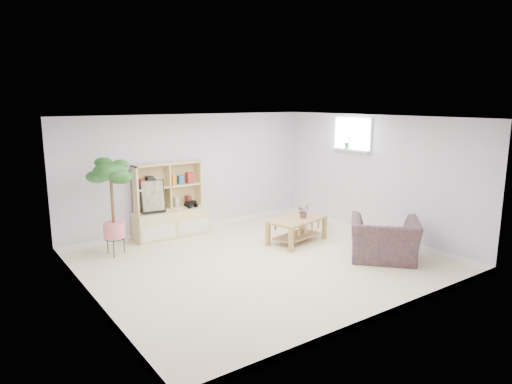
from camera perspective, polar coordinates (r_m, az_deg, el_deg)
floor at (r=7.73m, az=0.65°, el=-8.82°), size 5.50×5.00×0.01m
ceiling at (r=7.26m, az=0.69°, el=9.25°), size 5.50×5.00×0.01m
walls at (r=7.40m, az=0.67°, el=-0.07°), size 5.51×5.01×2.40m
baseboard at (r=7.72m, az=0.65°, el=-8.47°), size 5.50×5.00×0.10m
window at (r=9.55m, az=12.02°, el=7.12°), size 0.10×0.98×0.68m
window_sill at (r=9.53m, az=11.70°, el=5.19°), size 0.14×1.00×0.04m
storage_unit at (r=9.12m, az=-10.63°, el=-1.06°), size 1.47×0.50×1.47m
poster at (r=8.88m, az=-12.77°, el=-0.58°), size 0.47×0.16×0.64m
toy_truck at (r=9.27m, az=-8.15°, el=-1.46°), size 0.31×0.24×0.15m
coffee_table at (r=8.77m, az=5.13°, el=-4.80°), size 1.24×0.86×0.46m
table_plant at (r=8.75m, az=5.92°, el=-2.40°), size 0.30×0.28×0.26m
floor_tree at (r=8.24m, az=-17.48°, el=-1.84°), size 0.67×0.67×1.72m
armchair at (r=8.03m, az=15.73°, el=-5.41°), size 1.46×1.47×0.82m
sill_plant at (r=9.57m, az=11.37°, el=6.14°), size 0.17×0.16×0.26m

